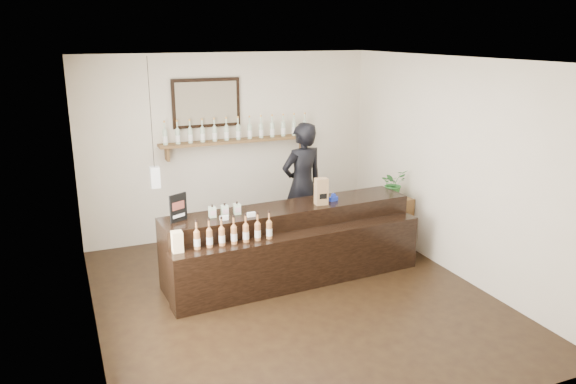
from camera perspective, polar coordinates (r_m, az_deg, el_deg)
The scene contains 10 objects.
ground at distance 6.88m, azimuth 0.57°, elevation -10.69°, with size 5.00×5.00×0.00m, color black.
room_shell at distance 6.31m, azimuth 0.61°, elevation 3.28°, with size 5.00×5.00×5.00m.
back_wall_decor at distance 8.45m, azimuth -6.69°, elevation 6.77°, with size 2.66×0.96×1.69m.
counter at distance 7.27m, azimuth 0.41°, elevation -5.42°, with size 3.35×1.08×1.08m.
promo_sign at distance 6.72m, azimuth -11.09°, elevation -1.58°, with size 0.22×0.13×0.34m.
paper_bag at distance 7.26m, azimuth 3.39°, elevation 0.05°, with size 0.17×0.13×0.35m.
tape_dispenser at distance 7.45m, azimuth 4.64°, elevation -0.61°, with size 0.13×0.08×0.11m.
side_cabinet at distance 8.44m, azimuth 10.45°, elevation -2.99°, with size 0.46×0.58×0.77m.
potted_plant at distance 8.27m, azimuth 10.65°, elevation 0.87°, with size 0.36×0.32×0.40m, color #2A6A2A.
shopkeeper at distance 8.15m, azimuth 1.46°, elevation 1.48°, with size 0.76×0.50×2.10m, color black.
Camera 1 is at (-2.43, -5.65, 3.09)m, focal length 35.00 mm.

